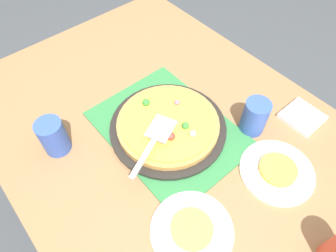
{
  "coord_description": "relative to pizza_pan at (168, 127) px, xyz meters",
  "views": [
    {
      "loc": [
        -0.44,
        0.38,
        1.55
      ],
      "look_at": [
        0.0,
        0.0,
        0.77
      ],
      "focal_mm": 32.07,
      "sensor_mm": 36.0,
      "label": 1
    }
  ],
  "objects": [
    {
      "name": "plate_far_right",
      "position": [
        -0.33,
        -0.14,
        -0.01
      ],
      "size": [
        0.22,
        0.22,
        0.01
      ],
      "primitive_type": "cylinder",
      "color": "white",
      "rests_on": "dining_table"
    },
    {
      "name": "cup_corner",
      "position": [
        -0.17,
        -0.21,
        0.05
      ],
      "size": [
        0.08,
        0.08,
        0.12
      ],
      "primitive_type": "cylinder",
      "color": "#3351AD",
      "rests_on": "dining_table"
    },
    {
      "name": "placemat",
      "position": [
        0.0,
        0.0,
        -0.01
      ],
      "size": [
        0.48,
        0.36,
        0.01
      ],
      "primitive_type": "cube",
      "color": "#2D753D",
      "rests_on": "dining_table"
    },
    {
      "name": "dining_table",
      "position": [
        0.0,
        0.0,
        -0.12
      ],
      "size": [
        1.4,
        1.0,
        0.75
      ],
      "color": "olive",
      "rests_on": "ground_plane"
    },
    {
      "name": "pizza_server",
      "position": [
        -0.04,
        0.09,
        0.06
      ],
      "size": [
        0.13,
        0.23,
        0.01
      ],
      "color": "silver",
      "rests_on": "pizza"
    },
    {
      "name": "served_slice_right",
      "position": [
        -0.33,
        -0.14,
        0.01
      ],
      "size": [
        0.11,
        0.11,
        0.02
      ],
      "primitive_type": "cylinder",
      "color": "gold",
      "rests_on": "plate_far_right"
    },
    {
      "name": "cup_far",
      "position": [
        0.17,
        0.31,
        0.05
      ],
      "size": [
        0.08,
        0.08,
        0.12
      ],
      "primitive_type": "cylinder",
      "color": "#3351AD",
      "rests_on": "dining_table"
    },
    {
      "name": "pizza",
      "position": [
        -0.0,
        -0.0,
        0.02
      ],
      "size": [
        0.33,
        0.33,
        0.05
      ],
      "color": "#B78442",
      "rests_on": "pizza_pan"
    },
    {
      "name": "plate_near_left",
      "position": [
        -0.29,
        0.17,
        -0.01
      ],
      "size": [
        0.22,
        0.22,
        0.01
      ],
      "primitive_type": "cylinder",
      "color": "white",
      "rests_on": "dining_table"
    },
    {
      "name": "ground_plane",
      "position": [
        0.0,
        0.0,
        -0.76
      ],
      "size": [
        8.0,
        8.0,
        0.0
      ],
      "primitive_type": "plane",
      "color": "#3D4247"
    },
    {
      "name": "pizza_pan",
      "position": [
        0.0,
        0.0,
        0.0
      ],
      "size": [
        0.38,
        0.38,
        0.01
      ],
      "primitive_type": "cylinder",
      "color": "black",
      "rests_on": "placemat"
    },
    {
      "name": "served_slice_left",
      "position": [
        -0.29,
        0.17,
        0.01
      ],
      "size": [
        0.11,
        0.11,
        0.02
      ],
      "primitive_type": "cylinder",
      "color": "#EAB747",
      "rests_on": "plate_near_left"
    },
    {
      "name": "napkin_stack",
      "position": [
        -0.26,
        -0.38,
        -0.01
      ],
      "size": [
        0.12,
        0.12,
        0.02
      ],
      "primitive_type": "cube",
      "color": "white",
      "rests_on": "dining_table"
    }
  ]
}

